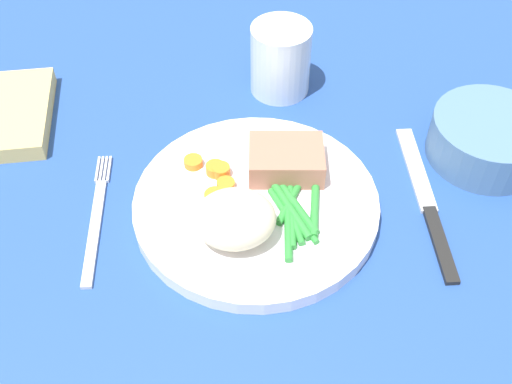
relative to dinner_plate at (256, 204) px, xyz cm
name	(u,v)px	position (x,y,z in cm)	size (l,w,h in cm)	color
dining_table	(293,202)	(3.95, 1.69, -1.80)	(120.00, 90.00, 2.00)	#234793
dinner_plate	(256,204)	(0.00, 0.00, 0.00)	(24.10, 24.10, 1.60)	white
meat_portion	(286,160)	(3.25, 3.79, 2.21)	(7.45, 5.62, 2.83)	#A86B56
mashed_potatoes	(235,219)	(-2.17, -4.34, 3.12)	(7.52, 6.51, 4.64)	beige
carrot_slices	(214,178)	(-4.02, 2.61, 1.29)	(5.11, 7.05, 1.15)	orange
green_beans	(295,212)	(3.58, -2.17, 1.17)	(5.38, 10.31, 0.85)	#2D8C38
fork	(97,217)	(-15.69, -0.26, -0.60)	(1.44, 16.60, 0.40)	silver
knife	(427,203)	(17.11, -0.29, -0.60)	(1.70, 20.50, 0.64)	black
water_glass	(283,64)	(4.27, 19.05, 2.72)	(6.96, 6.96, 8.29)	silver
salad_bowl	(489,136)	(24.82, 6.38, 1.88)	(12.23, 12.23, 4.74)	#4C7299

